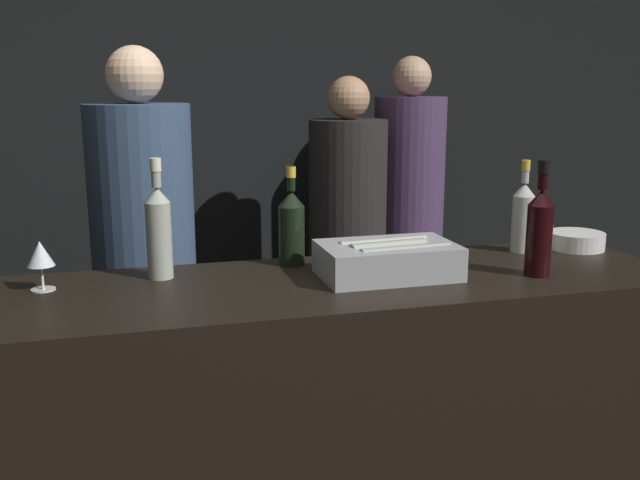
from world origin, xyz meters
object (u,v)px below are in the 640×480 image
at_px(ice_bin_with_bottles, 388,258).
at_px(wine_glass, 40,255).
at_px(white_wine_bottle, 159,229).
at_px(person_in_hoodie, 145,260).
at_px(person_grey_polo, 408,207).
at_px(rose_wine_bottle, 523,215).
at_px(bowl_white, 576,240).
at_px(candle_votive, 449,255).
at_px(champagne_bottle, 291,226).
at_px(person_blond_tee, 347,230).
at_px(red_wine_bottle_black_foil, 540,229).

bearing_deg(ice_bin_with_bottles, wine_glass, 173.08).
height_order(white_wine_bottle, person_in_hoodie, person_in_hoodie).
relative_size(wine_glass, person_grey_polo, 0.08).
distance_m(ice_bin_with_bottles, rose_wine_bottle, 0.61).
bearing_deg(bowl_white, white_wine_bottle, -179.89).
height_order(candle_votive, champagne_bottle, champagne_bottle).
height_order(white_wine_bottle, person_blond_tee, person_blond_tee).
distance_m(champagne_bottle, person_blond_tee, 1.33).
height_order(red_wine_bottle_black_foil, person_in_hoodie, person_in_hoodie).
height_order(champagne_bottle, person_blond_tee, person_blond_tee).
bearing_deg(bowl_white, wine_glass, -178.43).
bearing_deg(candle_votive, person_in_hoodie, 144.50).
bearing_deg(bowl_white, ice_bin_with_bottles, -167.66).
xyz_separation_m(champagne_bottle, person_in_hoodie, (-0.46, 0.55, -0.22)).
distance_m(red_wine_bottle_black_foil, person_grey_polo, 1.74).
relative_size(red_wine_bottle_black_foil, person_blond_tee, 0.21).
bearing_deg(bowl_white, champagne_bottle, 177.22).
xyz_separation_m(bowl_white, person_blond_tee, (-0.47, 1.22, -0.18)).
bearing_deg(red_wine_bottle_black_foil, person_in_hoodie, 142.72).
bearing_deg(person_blond_tee, red_wine_bottle_black_foil, -68.14).
relative_size(bowl_white, wine_glass, 1.36).
bearing_deg(champagne_bottle, white_wine_bottle, -172.82).
xyz_separation_m(bowl_white, white_wine_bottle, (-1.46, -0.00, 0.12)).
relative_size(candle_votive, rose_wine_bottle, 0.21).
height_order(bowl_white, candle_votive, candle_votive).
bearing_deg(candle_votive, person_blond_tee, 87.16).
height_order(bowl_white, white_wine_bottle, white_wine_bottle).
bearing_deg(person_blond_tee, rose_wine_bottle, -61.20).
distance_m(ice_bin_with_bottles, red_wine_bottle_black_foil, 0.47).
bearing_deg(wine_glass, ice_bin_with_bottles, -6.92).
bearing_deg(ice_bin_with_bottles, red_wine_bottle_black_foil, -13.92).
distance_m(red_wine_bottle_black_foil, champagne_bottle, 0.78).
distance_m(candle_votive, white_wine_bottle, 0.93).
xyz_separation_m(person_in_hoodie, person_grey_polo, (1.43, 0.82, 0.00)).
distance_m(white_wine_bottle, person_grey_polo, 2.01).
bearing_deg(candle_votive, bowl_white, 8.76).
bearing_deg(person_blond_tee, person_in_hoodie, -132.07).
bearing_deg(person_blond_tee, wine_glass, -119.55).
xyz_separation_m(wine_glass, rose_wine_bottle, (1.58, 0.06, 0.03)).
relative_size(red_wine_bottle_black_foil, rose_wine_bottle, 1.11).
distance_m(white_wine_bottle, rose_wine_bottle, 1.25).
bearing_deg(ice_bin_with_bottles, person_grey_polo, 65.57).
bearing_deg(wine_glass, rose_wine_bottle, 2.30).
bearing_deg(person_grey_polo, red_wine_bottle_black_foil, -177.94).
distance_m(candle_votive, person_in_hoodie, 1.18).
height_order(champagne_bottle, person_in_hoodie, person_in_hoodie).
height_order(candle_votive, white_wine_bottle, white_wine_bottle).
height_order(ice_bin_with_bottles, person_grey_polo, person_grey_polo).
xyz_separation_m(wine_glass, person_grey_polo, (1.73, 1.47, -0.19)).
distance_m(champagne_bottle, rose_wine_bottle, 0.82).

